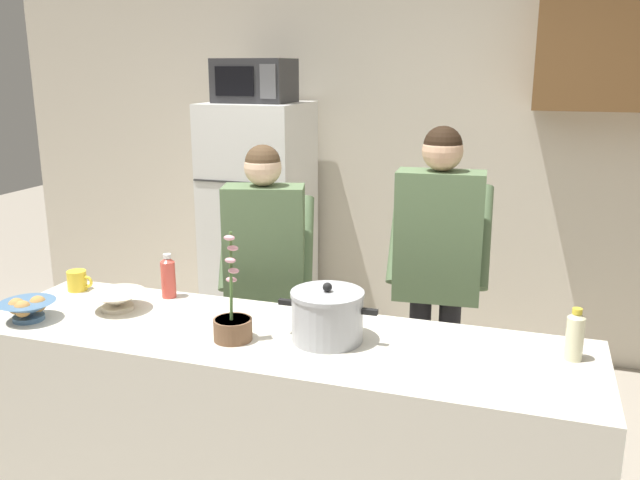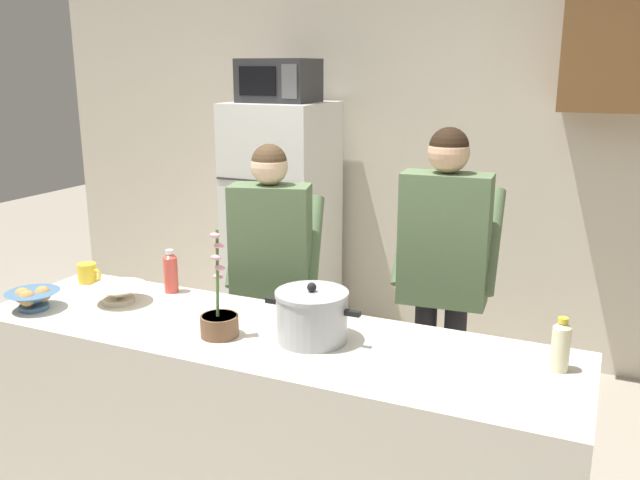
% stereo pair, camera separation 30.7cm
% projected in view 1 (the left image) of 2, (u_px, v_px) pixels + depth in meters
% --- Properties ---
extents(back_wall_unit, '(6.00, 0.48, 2.60)m').
position_uv_depth(back_wall_unit, '(434.00, 147.00, 4.51)').
color(back_wall_unit, beige).
rests_on(back_wall_unit, ground).
extents(kitchen_island, '(2.47, 0.68, 0.92)m').
position_uv_depth(kitchen_island, '(278.00, 438.00, 2.75)').
color(kitchen_island, silver).
rests_on(kitchen_island, ground).
extents(refrigerator, '(0.64, 0.68, 1.71)m').
position_uv_depth(refrigerator, '(260.00, 229.00, 4.61)').
color(refrigerator, white).
rests_on(refrigerator, ground).
extents(microwave, '(0.48, 0.37, 0.28)m').
position_uv_depth(microwave, '(255.00, 81.00, 4.34)').
color(microwave, '#2D2D30').
rests_on(microwave, refrigerator).
extents(person_near_pot, '(0.56, 0.51, 1.58)m').
position_uv_depth(person_near_pot, '(265.00, 263.00, 3.39)').
color(person_near_pot, '#33384C').
rests_on(person_near_pot, ground).
extents(person_by_sink, '(0.53, 0.44, 1.67)m').
position_uv_depth(person_by_sink, '(438.00, 253.00, 3.31)').
color(person_by_sink, black).
rests_on(person_by_sink, ground).
extents(cooking_pot, '(0.39, 0.28, 0.23)m').
position_uv_depth(cooking_pot, '(327.00, 316.00, 2.56)').
color(cooking_pot, '#ADAFB5').
rests_on(cooking_pot, kitchen_island).
extents(coffee_mug, '(0.13, 0.09, 0.10)m').
position_uv_depth(coffee_mug, '(78.00, 281.00, 3.14)').
color(coffee_mug, yellow).
rests_on(coffee_mug, kitchen_island).
extents(bread_bowl, '(0.23, 0.23, 0.10)m').
position_uv_depth(bread_bowl, '(27.00, 309.00, 2.77)').
color(bread_bowl, '#4C7299').
rests_on(bread_bowl, kitchen_island).
extents(empty_bowl, '(0.25, 0.25, 0.08)m').
position_uv_depth(empty_bowl, '(117.00, 300.00, 2.89)').
color(empty_bowl, beige).
rests_on(empty_bowl, kitchen_island).
extents(bottle_near_edge, '(0.07, 0.07, 0.20)m').
position_uv_depth(bottle_near_edge, '(168.00, 276.00, 3.04)').
color(bottle_near_edge, '#D84C3F').
rests_on(bottle_near_edge, kitchen_island).
extents(bottle_mid_counter, '(0.06, 0.06, 0.20)m').
position_uv_depth(bottle_mid_counter, '(575.00, 335.00, 2.39)').
color(bottle_mid_counter, beige).
rests_on(bottle_mid_counter, kitchen_island).
extents(potted_orchid, '(0.15, 0.15, 0.43)m').
position_uv_depth(potted_orchid, '(233.00, 324.00, 2.57)').
color(potted_orchid, brown).
rests_on(potted_orchid, kitchen_island).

